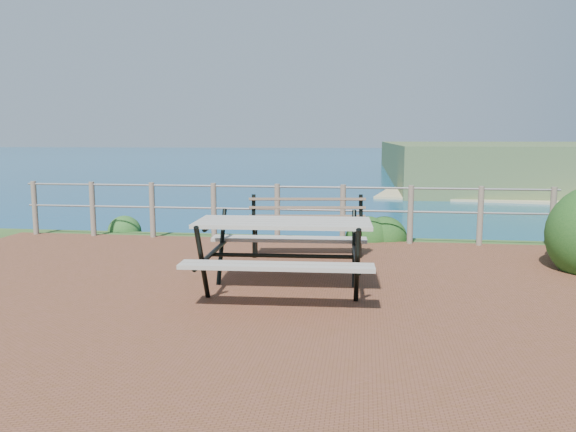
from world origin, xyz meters
name	(u,v)px	position (x,y,z in m)	size (l,w,h in m)	color
ground	(234,292)	(0.00, 0.00, 0.00)	(10.00, 7.00, 0.12)	brown
ocean	(362,143)	(0.00, 200.00, 0.00)	(1200.00, 1200.00, 0.00)	#155F82
safety_railing	(277,209)	(0.00, 3.35, 0.57)	(9.40, 0.10, 1.00)	#6B5B4C
picnic_table	(283,249)	(0.60, 0.01, 0.54)	(2.05, 1.74, 0.85)	gray
park_bench	(307,216)	(0.65, 2.12, 0.64)	(1.76, 0.64, 0.97)	brown
shrub_lip_west	(115,230)	(-3.40, 4.12, 0.00)	(0.67, 0.67, 0.38)	#255720
shrub_lip_east	(379,240)	(1.80, 3.71, 0.00)	(0.86, 0.86, 0.63)	#144116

